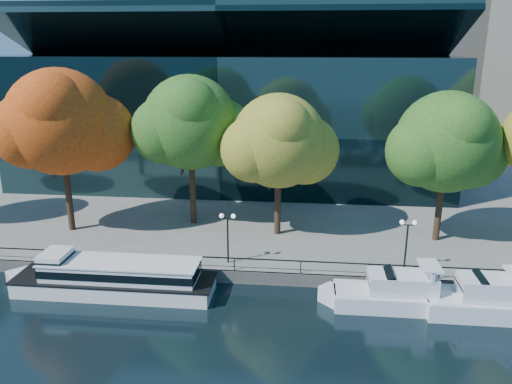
# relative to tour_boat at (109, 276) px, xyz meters

# --- Properties ---
(ground) EXTENTS (160.00, 160.00, 0.00)m
(ground) POSITION_rel_tour_boat_xyz_m (8.76, -0.68, -1.28)
(ground) COLOR black
(ground) RESTS_ON ground
(promenade) EXTENTS (90.00, 67.08, 1.00)m
(promenade) POSITION_rel_tour_boat_xyz_m (8.76, 35.70, -0.78)
(promenade) COLOR slate
(promenade) RESTS_ON ground
(railing) EXTENTS (88.20, 0.08, 0.99)m
(railing) POSITION_rel_tour_boat_xyz_m (8.76, 2.57, 0.66)
(railing) COLOR black
(railing) RESTS_ON promenade
(convention_building) EXTENTS (50.00, 24.57, 21.43)m
(convention_building) POSITION_rel_tour_boat_xyz_m (4.76, 31.11, 7.23)
(convention_building) COLOR black
(convention_building) RESTS_ON ground
(tour_boat) EXTENTS (15.86, 3.54, 3.01)m
(tour_boat) POSITION_rel_tour_boat_xyz_m (0.00, 0.00, 0.00)
(tour_boat) COLOR silver
(tour_boat) RESTS_ON ground
(cruiser_near) EXTENTS (11.20, 2.88, 3.24)m
(cruiser_near) POSITION_rel_tour_boat_xyz_m (20.71, 0.06, -0.27)
(cruiser_near) COLOR silver
(cruiser_near) RESTS_ON ground
(cruiser_far) EXTENTS (10.57, 2.93, 3.45)m
(cruiser_far) POSITION_rel_tour_boat_xyz_m (26.39, -0.41, -0.18)
(cruiser_far) COLOR silver
(cruiser_far) RESTS_ON ground
(tree_1) EXTENTS (11.52, 9.45, 14.50)m
(tree_1) POSITION_rel_tour_boat_xyz_m (-7.07, 9.32, 9.41)
(tree_1) COLOR black
(tree_1) RESTS_ON promenade
(tree_2) EXTENTS (10.66, 8.74, 13.82)m
(tree_2) POSITION_rel_tour_boat_xyz_m (3.60, 12.29, 9.09)
(tree_2) COLOR black
(tree_2) RESTS_ON promenade
(tree_3) EXTENTS (10.12, 8.29, 12.47)m
(tree_3) POSITION_rel_tour_boat_xyz_m (11.69, 10.30, 7.97)
(tree_3) COLOR black
(tree_3) RESTS_ON promenade
(tree_4) EXTENTS (10.47, 8.59, 12.80)m
(tree_4) POSITION_rel_tour_boat_xyz_m (25.52, 10.29, 8.15)
(tree_4) COLOR black
(tree_4) RESTS_ON promenade
(lamp_1) EXTENTS (1.26, 0.36, 4.03)m
(lamp_1) POSITION_rel_tour_boat_xyz_m (8.09, 3.82, 2.70)
(lamp_1) COLOR black
(lamp_1) RESTS_ON promenade
(lamp_2) EXTENTS (1.26, 0.36, 4.03)m
(lamp_2) POSITION_rel_tour_boat_xyz_m (21.51, 3.82, 2.70)
(lamp_2) COLOR black
(lamp_2) RESTS_ON promenade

